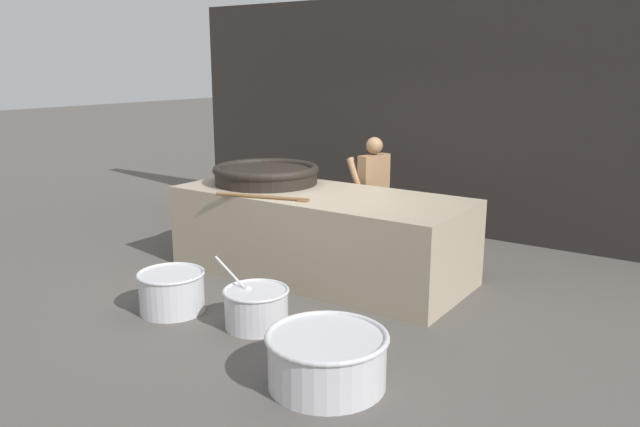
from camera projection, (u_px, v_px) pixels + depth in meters
ground_plane at (320, 274)px, 7.55m from camera, size 60.00×60.00×0.00m
back_wall at (424, 114)px, 9.38m from camera, size 8.49×0.24×3.47m
hearth_platform at (320, 234)px, 7.44m from camera, size 3.52×1.46×1.00m
giant_wok_near at (266, 174)px, 7.88m from camera, size 1.34×1.34×0.23m
stirring_paddle at (266, 197)px, 6.99m from camera, size 1.09×0.39×0.04m
cook at (373, 192)px, 8.15m from camera, size 0.43×0.62×1.56m
prep_bowl_vegetables at (256, 306)px, 5.99m from camera, size 0.83×0.64×0.63m
prep_bowl_meat at (327, 357)px, 4.88m from camera, size 0.98×0.98×0.43m
prep_bowl_extra at (172, 290)px, 6.35m from camera, size 0.69×0.69×0.42m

